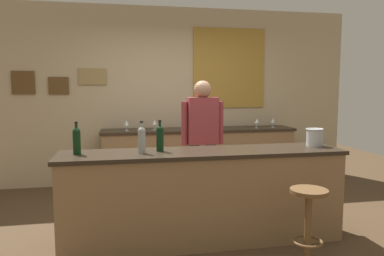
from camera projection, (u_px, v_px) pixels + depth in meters
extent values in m
plane|color=#4C3823|center=(195.00, 226.00, 4.10)|extent=(10.00, 10.00, 0.00)
cube|color=tan|center=(170.00, 96.00, 5.92)|extent=(6.00, 0.06, 2.80)
cube|color=brown|center=(23.00, 83.00, 5.43)|extent=(0.33, 0.02, 0.34)
cube|color=brown|center=(59.00, 86.00, 5.53)|extent=(0.29, 0.02, 0.26)
cube|color=#997F4C|center=(93.00, 77.00, 5.61)|extent=(0.42, 0.02, 0.25)
cube|color=#A87F33|center=(229.00, 68.00, 6.02)|extent=(1.21, 0.02, 1.29)
cube|color=olive|center=(203.00, 198.00, 3.66)|extent=(2.74, 0.57, 0.88)
cube|color=#2D2319|center=(203.00, 153.00, 3.61)|extent=(2.79, 0.60, 0.04)
cube|color=olive|center=(199.00, 158.00, 5.73)|extent=(2.93, 0.53, 0.86)
cube|color=#2D2319|center=(199.00, 130.00, 5.68)|extent=(2.99, 0.56, 0.04)
cylinder|color=#384766|center=(210.00, 178.00, 4.51)|extent=(0.13, 0.13, 0.86)
cylinder|color=#384766|center=(194.00, 179.00, 4.47)|extent=(0.13, 0.13, 0.86)
cube|color=maroon|center=(202.00, 121.00, 4.41)|extent=(0.36, 0.20, 0.56)
sphere|color=#A87A5B|center=(203.00, 89.00, 4.37)|extent=(0.21, 0.21, 0.21)
cylinder|color=maroon|center=(220.00, 123.00, 4.46)|extent=(0.08, 0.08, 0.52)
cylinder|color=maroon|center=(185.00, 123.00, 4.38)|extent=(0.08, 0.08, 0.52)
cylinder|color=brown|center=(308.00, 230.00, 3.15)|extent=(0.06, 0.06, 0.65)
torus|color=brown|center=(307.00, 241.00, 3.16)|extent=(0.26, 0.26, 0.02)
cylinder|color=brown|center=(309.00, 191.00, 3.11)|extent=(0.32, 0.32, 0.03)
cylinder|color=black|center=(77.00, 144.00, 3.40)|extent=(0.07, 0.07, 0.20)
sphere|color=black|center=(76.00, 132.00, 3.38)|extent=(0.07, 0.07, 0.07)
cylinder|color=black|center=(76.00, 128.00, 3.38)|extent=(0.03, 0.03, 0.09)
cylinder|color=black|center=(76.00, 122.00, 3.37)|extent=(0.03, 0.03, 0.02)
cylinder|color=#999E99|center=(142.00, 143.00, 3.46)|extent=(0.07, 0.07, 0.20)
sphere|color=#999E99|center=(142.00, 131.00, 3.44)|extent=(0.07, 0.07, 0.07)
cylinder|color=#999E99|center=(142.00, 127.00, 3.44)|extent=(0.03, 0.03, 0.09)
cylinder|color=black|center=(141.00, 122.00, 3.44)|extent=(0.03, 0.03, 0.02)
cylinder|color=black|center=(160.00, 141.00, 3.56)|extent=(0.07, 0.07, 0.20)
sphere|color=black|center=(160.00, 130.00, 3.55)|extent=(0.07, 0.07, 0.07)
cylinder|color=black|center=(160.00, 126.00, 3.55)|extent=(0.03, 0.03, 0.09)
cylinder|color=black|center=(160.00, 121.00, 3.54)|extent=(0.03, 0.03, 0.02)
cylinder|color=#B7BABF|center=(314.00, 138.00, 3.87)|extent=(0.17, 0.17, 0.18)
torus|color=#B7BABF|center=(315.00, 129.00, 3.86)|extent=(0.19, 0.19, 0.02)
cylinder|color=silver|center=(127.00, 131.00, 5.41)|extent=(0.06, 0.06, 0.00)
cylinder|color=silver|center=(127.00, 128.00, 5.40)|extent=(0.01, 0.01, 0.07)
cone|color=silver|center=(126.00, 123.00, 5.39)|extent=(0.07, 0.07, 0.08)
cylinder|color=silver|center=(154.00, 130.00, 5.54)|extent=(0.06, 0.06, 0.00)
cylinder|color=silver|center=(154.00, 127.00, 5.54)|extent=(0.01, 0.01, 0.07)
cone|color=silver|center=(154.00, 122.00, 5.53)|extent=(0.07, 0.07, 0.08)
cylinder|color=silver|center=(221.00, 128.00, 5.80)|extent=(0.06, 0.06, 0.00)
cylinder|color=silver|center=(221.00, 125.00, 5.80)|extent=(0.01, 0.01, 0.07)
cone|color=silver|center=(221.00, 120.00, 5.79)|extent=(0.07, 0.07, 0.08)
cylinder|color=silver|center=(257.00, 128.00, 5.78)|extent=(0.06, 0.06, 0.00)
cylinder|color=silver|center=(257.00, 125.00, 5.77)|extent=(0.01, 0.01, 0.07)
cone|color=silver|center=(257.00, 121.00, 5.76)|extent=(0.07, 0.07, 0.08)
cylinder|color=silver|center=(273.00, 127.00, 5.88)|extent=(0.06, 0.06, 0.00)
cylinder|color=silver|center=(273.00, 125.00, 5.87)|extent=(0.01, 0.01, 0.07)
cone|color=silver|center=(273.00, 120.00, 5.86)|extent=(0.07, 0.07, 0.08)
cylinder|color=#B2332D|center=(185.00, 126.00, 5.56)|extent=(0.08, 0.08, 0.09)
torus|color=#B2332D|center=(189.00, 126.00, 5.57)|extent=(0.06, 0.01, 0.06)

